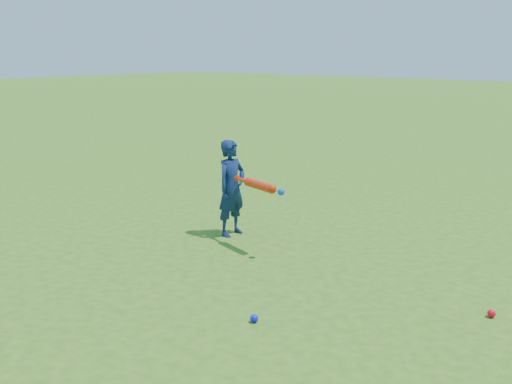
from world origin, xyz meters
The scene contains 5 objects.
ground centered at (0.00, 0.00, 0.00)m, with size 80.00×80.00×0.00m, color #356A19.
child centered at (0.31, 0.25, 0.59)m, with size 0.43×0.28×1.18m, color #11224F.
ground_ball_red centered at (3.52, -0.07, 0.04)m, with size 0.07×0.07×0.07m, color red.
ground_ball_blue centered at (2.00, -1.41, 0.03)m, with size 0.07×0.07×0.07m, color #0D15E8.
bat_swing centered at (0.95, 0.02, 0.75)m, with size 0.85×0.29×0.10m.
Camera 1 is at (4.73, -4.80, 2.20)m, focal length 40.00 mm.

